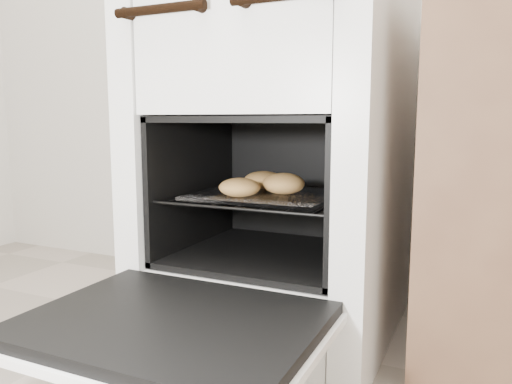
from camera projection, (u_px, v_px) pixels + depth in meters
stove at (279, 166)px, 1.42m from camera, size 0.65×0.72×0.99m
oven_door at (173, 327)px, 0.97m from camera, size 0.58×0.45×0.04m
oven_rack at (269, 196)px, 1.37m from camera, size 0.47×0.45×0.01m
foil_sheet at (266, 195)px, 1.35m from camera, size 0.37×0.32×0.01m
baked_rolls at (264, 183)px, 1.35m from camera, size 0.23×0.31×0.06m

